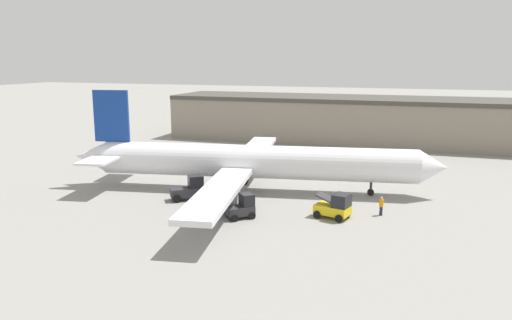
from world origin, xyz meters
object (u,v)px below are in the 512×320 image
Objects in this scene: ground_crew_worker at (381,205)px; baggage_tug at (190,189)px; airplane at (247,162)px; belt_loader_truck at (335,206)px; pushback_tug at (242,207)px.

ground_crew_worker is 0.50× the size of baggage_tug.
airplane reaches higher than baggage_tug.
belt_loader_truck is (10.88, -6.73, -2.12)m from airplane.
baggage_tug is (-19.31, -0.79, 0.19)m from ground_crew_worker.
airplane is 11.97× the size of belt_loader_truck.
airplane is 9.97m from pushback_tug.
belt_loader_truck is 8.53m from pushback_tug.
belt_loader_truck is at bearing -21.89° from ground_crew_worker.
baggage_tug reaches higher than pushback_tug.
ground_crew_worker is at bearing -26.46° from airplane.
ground_crew_worker is 12.99m from pushback_tug.
baggage_tug reaches higher than belt_loader_truck.
belt_loader_truck is (-3.97, -2.16, 0.15)m from ground_crew_worker.
baggage_tug reaches higher than ground_crew_worker.
ground_crew_worker is at bearing 42.96° from belt_loader_truck.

